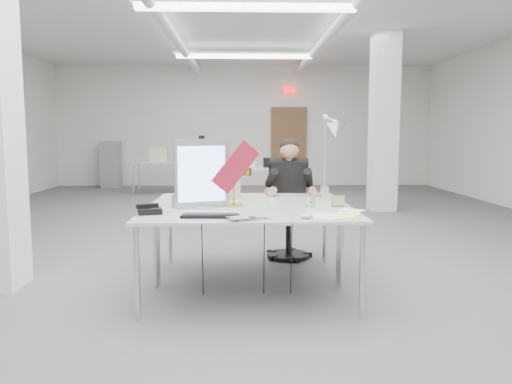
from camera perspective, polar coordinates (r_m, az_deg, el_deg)
room_shell at (r=6.65m, az=-0.79°, el=9.26°), size 10.04×14.04×3.24m
desk_main at (r=4.06m, az=-0.75°, el=-2.56°), size 1.80×0.90×0.02m
desk_second at (r=4.95m, az=-0.91°, el=-0.89°), size 1.80×0.90×0.02m
bg_desk_a at (r=9.54m, az=-0.04°, el=2.75°), size 1.60×0.80×0.02m
bg_desk_b at (r=11.86m, az=-10.06°, el=3.41°), size 1.60×0.80×0.02m
filing_cabinet at (r=13.63m, az=-16.25°, el=3.06°), size 0.45×0.55×1.20m
office_chair at (r=5.59m, az=3.74°, el=-2.20°), size 0.58×0.58×1.07m
seated_person at (r=5.49m, az=3.82°, el=1.49°), size 0.58×0.70×0.97m
monitor at (r=4.32m, az=-6.18°, el=2.09°), size 0.47×0.21×0.59m
pennant at (r=4.27m, az=-2.34°, el=2.87°), size 0.42×0.13×0.46m
keyboard at (r=3.86m, az=-5.25°, el=-2.73°), size 0.45×0.17×0.02m
laptop at (r=3.70m, az=-0.46°, el=-3.07°), size 0.39×0.34×0.03m
mouse at (r=3.79m, az=5.74°, el=-2.77°), size 0.10×0.07×0.04m
bankers_lamp at (r=4.41m, az=-2.57°, el=0.76°), size 0.35×0.20×0.37m
desk_phone at (r=4.10m, az=-12.03°, el=-2.13°), size 0.22×0.21×0.05m
picture_frame_left at (r=4.40m, az=-8.74°, el=-1.05°), size 0.14×0.04×0.11m
picture_frame_right at (r=4.45m, az=9.37°, el=-1.03°), size 0.13×0.03×0.10m
desk_clock at (r=4.39m, az=6.25°, el=-1.08°), size 0.10×0.06×0.10m
paper_stack_a at (r=3.90m, az=7.81°, el=-2.77°), size 0.37×0.40×0.01m
paper_stack_b at (r=3.97m, az=10.15°, el=-2.64°), size 0.29×0.32×0.01m
paper_stack_c at (r=4.24m, az=10.81°, el=-2.08°), size 0.25×0.23×0.01m
beige_monitor at (r=4.97m, az=-4.32°, el=1.11°), size 0.44×0.43×0.32m
architect_lamp at (r=4.74m, az=8.37°, el=4.83°), size 0.32×0.79×0.99m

